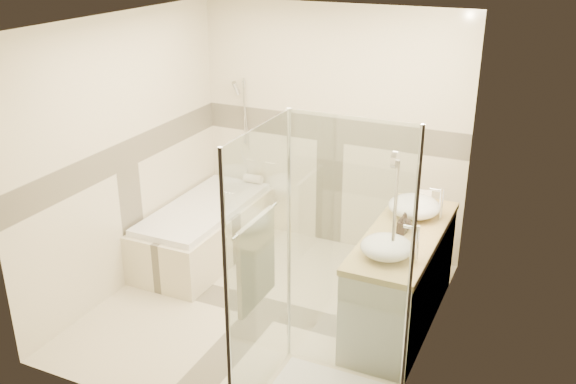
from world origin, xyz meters
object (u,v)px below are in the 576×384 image
at_px(shower_enclosure, 310,344).
at_px(vessel_sink_far, 387,247).
at_px(vanity, 401,278).
at_px(bathtub, 205,228).
at_px(amenity_bottle_b, 404,221).
at_px(vessel_sink_near, 414,206).
at_px(amenity_bottle_a, 402,225).

relative_size(shower_enclosure, vessel_sink_far, 5.12).
distance_m(vanity, vessel_sink_far, 0.68).
relative_size(bathtub, amenity_bottle_b, 11.08).
bearing_deg(bathtub, amenity_bottle_b, -8.09).
relative_size(vessel_sink_near, amenity_bottle_b, 2.89).
distance_m(shower_enclosure, amenity_bottle_a, 1.34).
bearing_deg(amenity_bottle_a, shower_enclosure, -102.37).
distance_m(bathtub, amenity_bottle_a, 2.25).
height_order(vanity, vessel_sink_near, vessel_sink_near).
bearing_deg(vessel_sink_far, shower_enclosure, -108.59).
bearing_deg(shower_enclosure, vessel_sink_near, 80.49).
distance_m(vessel_sink_far, amenity_bottle_b, 0.51).
xyz_separation_m(vanity, vessel_sink_far, (-0.02, -0.46, 0.50)).
distance_m(vessel_sink_far, amenity_bottle_a, 0.43).
distance_m(shower_enclosure, amenity_bottle_b, 1.41).
relative_size(bathtub, amenity_bottle_a, 11.29).
xyz_separation_m(vanity, shower_enclosure, (-0.29, -1.27, 0.08)).
xyz_separation_m(shower_enclosure, amenity_bottle_a, (0.27, 1.24, 0.42)).
height_order(vessel_sink_far, amenity_bottle_b, vessel_sink_far).
distance_m(vanity, shower_enclosure, 1.31).
bearing_deg(vanity, vessel_sink_far, -92.49).
bearing_deg(amenity_bottle_a, bathtub, 169.96).
bearing_deg(vessel_sink_near, bathtub, -179.78).
distance_m(vessel_sink_near, amenity_bottle_a, 0.39).
bearing_deg(amenity_bottle_a, vessel_sink_far, -90.00).
xyz_separation_m(bathtub, amenity_bottle_a, (2.13, -0.38, 0.62)).
relative_size(shower_enclosure, amenity_bottle_b, 13.30).
bearing_deg(vessel_sink_near, vanity, -86.81).
xyz_separation_m(amenity_bottle_a, amenity_bottle_b, (0.00, 0.07, 0.00)).
bearing_deg(vessel_sink_far, vessel_sink_near, 90.00).
height_order(bathtub, vessel_sink_far, vessel_sink_far).
relative_size(vanity, vessel_sink_far, 4.07).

